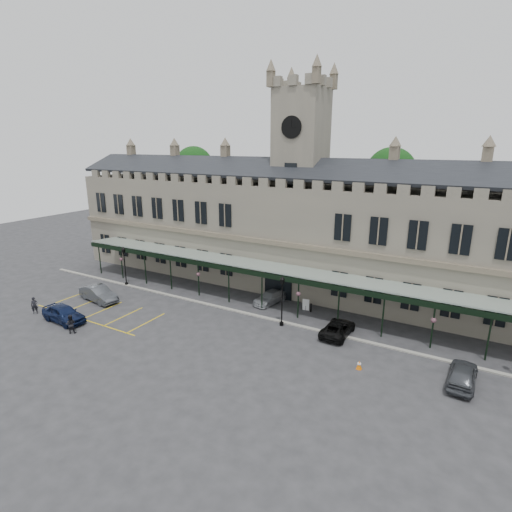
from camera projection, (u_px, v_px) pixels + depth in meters
The scene contains 21 objects.
ground at pixel (222, 338), 34.79m from camera, with size 140.00×140.00×0.00m, color #2C2C2E.
station_building at pixel (298, 232), 46.33m from camera, with size 60.00×10.36×17.30m.
clock_tower at pixel (300, 174), 44.59m from camera, with size 5.60×5.60×24.80m.
canopy at pixel (263, 287), 40.37m from camera, with size 50.00×4.10×4.30m.
kerb at pixel (254, 315), 39.37m from camera, with size 60.00×0.40×0.12m, color gray.
parking_markings at pixel (99, 312), 40.19m from camera, with size 16.00×6.00×0.01m, color gold, non-canonical shape.
tree_behind_left at pixel (194, 167), 62.67m from camera, with size 6.00×6.00×16.00m.
tree_behind_mid at pixel (390, 174), 48.40m from camera, with size 6.00×6.00×16.00m.
lamp_post_left at pixel (125, 262), 47.05m from camera, with size 0.46×0.46×4.81m.
lamp_post_mid at pixel (282, 296), 36.49m from camera, with size 0.46×0.46×4.88m.
traffic_cone at pixel (359, 365), 29.99m from camera, with size 0.43×0.43×0.68m.
sign_board at pixel (306, 305), 40.52m from camera, with size 0.69×0.17×1.19m.
bollard_left at pixel (266, 296), 43.15m from camera, with size 0.17×0.17×0.98m, color black.
bollard_right at pixel (311, 308), 40.14m from camera, with size 0.16×0.16×0.89m, color black.
car_left_a at pixel (64, 313), 37.84m from camera, with size 1.97×4.89×1.67m, color #0C1737.
car_left_b at pixel (99, 294), 42.86m from camera, with size 1.75×5.02×1.65m, color #3C4045.
car_taxi at pixel (270, 297), 42.38m from camera, with size 1.77×4.36×1.27m, color #A6A9AE.
car_van at pixel (338, 328), 35.26m from camera, with size 2.13×4.62×1.28m, color black.
car_right_a at pixel (462, 374), 27.98m from camera, with size 1.82×4.53×1.54m, color #3C4045.
person_a at pixel (34, 305), 39.63m from camera, with size 0.63×0.42×1.74m, color black.
person_b at pixel (71, 324), 35.53m from camera, with size 0.85×0.66×1.75m, color black.
Camera 1 is at (18.15, -25.93, 16.40)m, focal length 28.00 mm.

